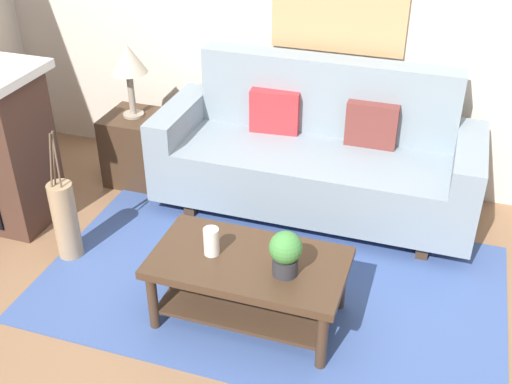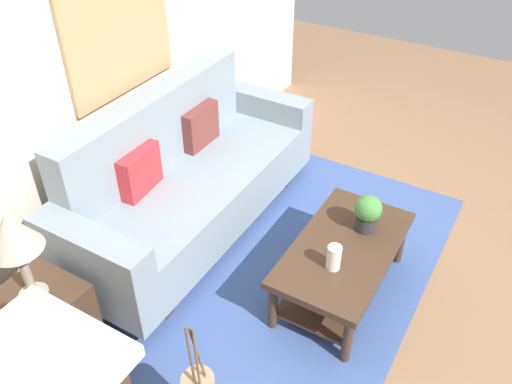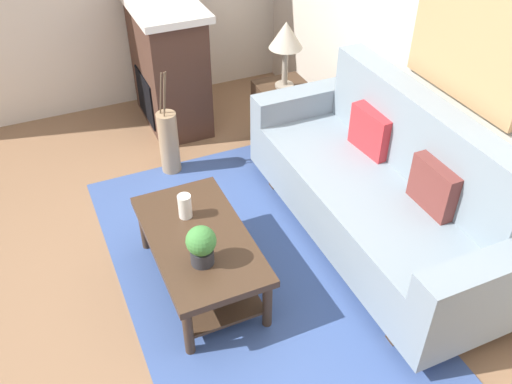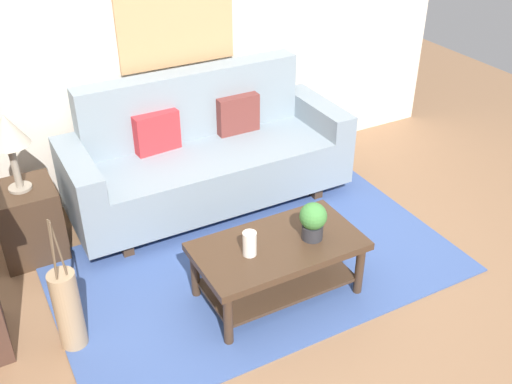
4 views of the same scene
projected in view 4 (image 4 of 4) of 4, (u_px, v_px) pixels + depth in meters
ground_plane at (293, 307)px, 3.98m from camera, size 9.41×9.41×0.00m
wall_back at (168, 28)px, 4.76m from camera, size 5.41×0.10×2.70m
area_rug at (257, 265)px, 4.35m from camera, size 2.86×1.69×0.01m
couch at (206, 156)px, 4.87m from camera, size 2.27×0.84×1.08m
throw_pillow_crimson at (157, 132)px, 4.68m from camera, size 0.37×0.15×0.32m
throw_pillow_maroon at (238, 114)px, 4.97m from camera, size 0.36×0.12×0.32m
coffee_table at (278, 257)px, 3.93m from camera, size 1.10×0.60×0.43m
tabletop_vase at (250, 244)px, 3.73m from camera, size 0.09×0.09×0.17m
potted_plant_tabletop at (313, 220)px, 3.85m from camera, size 0.18×0.18×0.26m
side_table at (29, 221)px, 4.34m from camera, size 0.44×0.44×0.56m
table_lamp at (7, 133)px, 3.96m from camera, size 0.28×0.28×0.57m
floor_vase at (68, 310)px, 3.56m from camera, size 0.16×0.16×0.55m
floor_vase_branch_a at (58, 248)px, 3.32m from camera, size 0.04×0.05×0.36m
floor_vase_branch_b at (52, 248)px, 3.33m from camera, size 0.03×0.05×0.36m
floor_vase_branch_c at (53, 251)px, 3.30m from camera, size 0.04×0.05×0.36m
framed_painting at (175, 14)px, 4.66m from camera, size 0.97×0.03×0.83m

